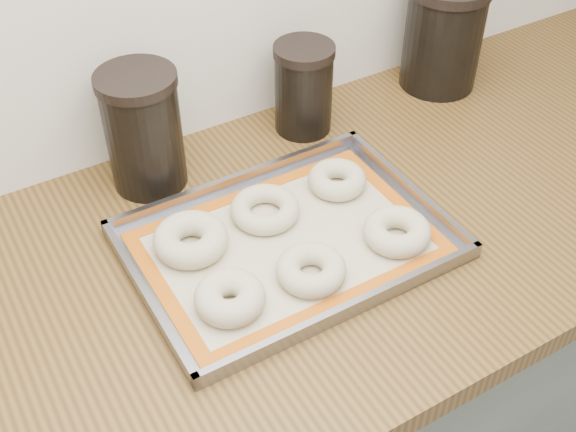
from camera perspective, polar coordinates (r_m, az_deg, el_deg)
cabinet at (r=1.54m, az=7.95°, el=-11.35°), size 3.00×0.65×0.86m
countertop at (r=1.21m, az=9.92°, el=1.51°), size 3.06×0.68×0.04m
baking_tray at (r=1.07m, az=-0.00°, el=-2.11°), size 0.46×0.33×0.03m
baking_mat at (r=1.08m, az=-0.00°, el=-2.18°), size 0.42×0.29×0.00m
bagel_front_left at (r=0.98m, az=-4.62°, el=-6.44°), size 0.10×0.10×0.04m
bagel_front_mid at (r=1.02m, az=1.84°, el=-4.26°), size 0.12×0.12×0.03m
bagel_front_right at (r=1.08m, az=8.61°, el=-1.22°), size 0.11×0.11×0.04m
bagel_back_left at (r=1.06m, az=-7.70°, el=-1.84°), size 0.12×0.12×0.04m
bagel_back_mid at (r=1.11m, az=-1.83°, el=0.54°), size 0.13×0.13×0.03m
bagel_back_right at (r=1.17m, az=3.90°, el=2.88°), size 0.12×0.12×0.03m
canister_left at (r=1.16m, az=-11.35°, el=6.65°), size 0.13×0.13×0.20m
canister_mid at (r=1.27m, az=1.24°, el=10.07°), size 0.11×0.11×0.16m
canister_right at (r=1.42m, az=12.18°, el=13.81°), size 0.15×0.15×0.21m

